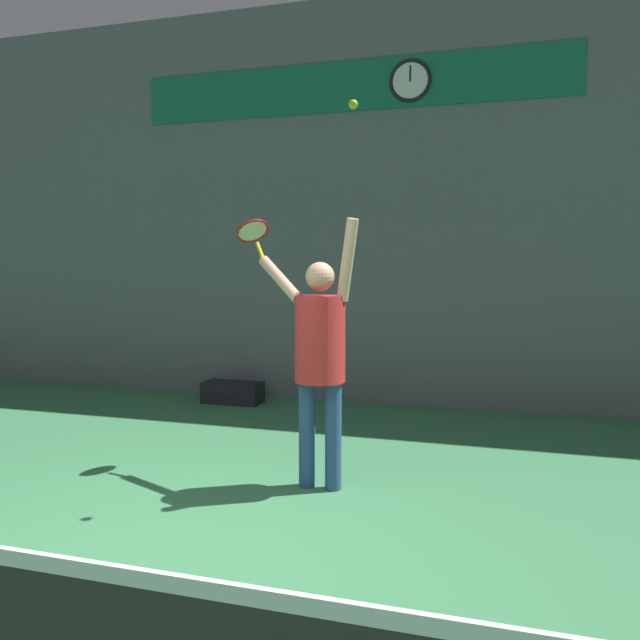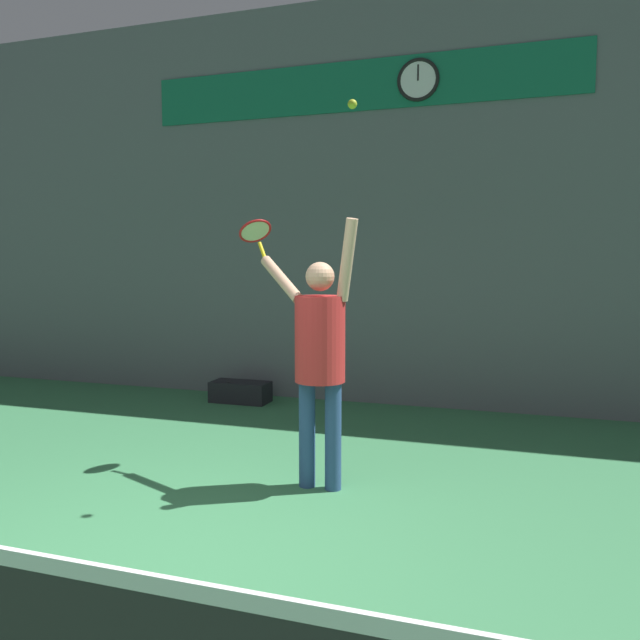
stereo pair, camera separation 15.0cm
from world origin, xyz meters
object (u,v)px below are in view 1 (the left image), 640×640
(tennis_racket, at_px, (253,233))
(tennis_ball, at_px, (353,104))
(tennis_player, at_px, (320,348))
(water_bottle, at_px, (221,394))
(equipment_bag, at_px, (233,392))
(scoreboard_clock, at_px, (410,81))

(tennis_racket, relative_size, tennis_ball, 5.64)
(tennis_player, bearing_deg, water_bottle, 129.38)
(tennis_player, height_order, tennis_racket, tennis_racket)
(tennis_ball, xyz_separation_m, equipment_bag, (-2.20, 2.70, -2.78))
(scoreboard_clock, bearing_deg, tennis_ball, -89.07)
(tennis_ball, bearing_deg, scoreboard_clock, 90.93)
(scoreboard_clock, bearing_deg, water_bottle, -166.87)
(water_bottle, distance_m, equipment_bag, 0.15)
(scoreboard_clock, height_order, water_bottle, scoreboard_clock)
(tennis_ball, xyz_separation_m, water_bottle, (-2.32, 2.61, -2.79))
(scoreboard_clock, relative_size, equipment_bag, 0.68)
(scoreboard_clock, bearing_deg, tennis_player, -94.63)
(tennis_player, relative_size, tennis_ball, 31.36)
(tennis_player, xyz_separation_m, equipment_bag, (-1.91, 2.56, -0.99))
(tennis_ball, bearing_deg, water_bottle, 131.64)
(tennis_ball, height_order, water_bottle, tennis_ball)
(water_bottle, xyz_separation_m, equipment_bag, (0.12, 0.10, 0.01))
(scoreboard_clock, relative_size, tennis_racket, 1.32)
(tennis_racket, height_order, tennis_ball, tennis_ball)
(tennis_player, height_order, equipment_bag, tennis_player)
(tennis_player, relative_size, equipment_bag, 2.84)
(tennis_racket, bearing_deg, scoreboard_clock, 68.68)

